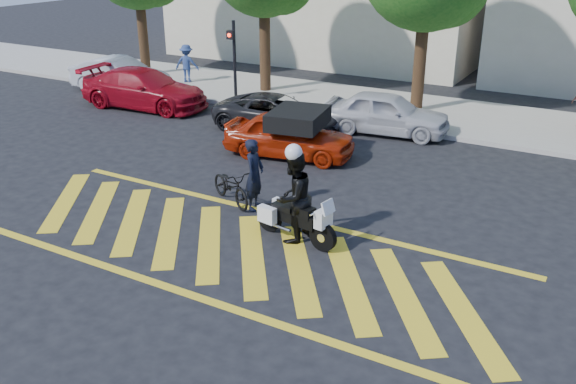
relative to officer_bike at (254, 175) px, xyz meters
The scene contains 14 objects.
ground 2.24m from the officer_bike, 71.33° to the right, with size 90.00×90.00×0.00m, color black.
sidewalk 10.10m from the officer_bike, 86.24° to the left, with size 60.00×5.00×0.15m, color #9E998E.
crosswalk 2.23m from the officer_bike, 72.35° to the right, with size 12.33×4.00×0.01m.
signal_pole 9.79m from the officer_bike, 126.88° to the left, with size 0.28×0.43×3.20m.
officer_bike is the anchor object (origin of this frame).
bicycle 0.81m from the officer_bike, behind, with size 0.59×1.68×0.88m, color black.
police_motorcycle 1.92m from the officer_bike, 31.17° to the right, with size 2.09×0.81×0.93m.
officer_moto 1.88m from the officer_bike, 31.55° to the right, with size 0.98×0.76×2.01m, color black.
red_convertible 3.86m from the officer_bike, 106.91° to the left, with size 1.55×3.86×1.32m, color #A62007.
parked_far_left 13.38m from the officer_bike, 147.22° to the left, with size 1.49×4.28×1.41m, color #A5A8AD.
parked_left 10.45m from the officer_bike, 145.98° to the left, with size 2.04×5.02×1.46m, color maroon.
parked_mid_left 6.50m from the officer_bike, 115.92° to the left, with size 1.95×4.22×1.17m, color black.
parked_mid_right 7.27m from the officer_bike, 85.57° to the left, with size 1.65×4.10×1.40m, color #B8B8BC.
pedestrian_left 13.60m from the officer_bike, 134.86° to the left, with size 1.04×0.60×1.61m, color navy.
Camera 1 is at (6.65, -9.36, 6.12)m, focal length 38.00 mm.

